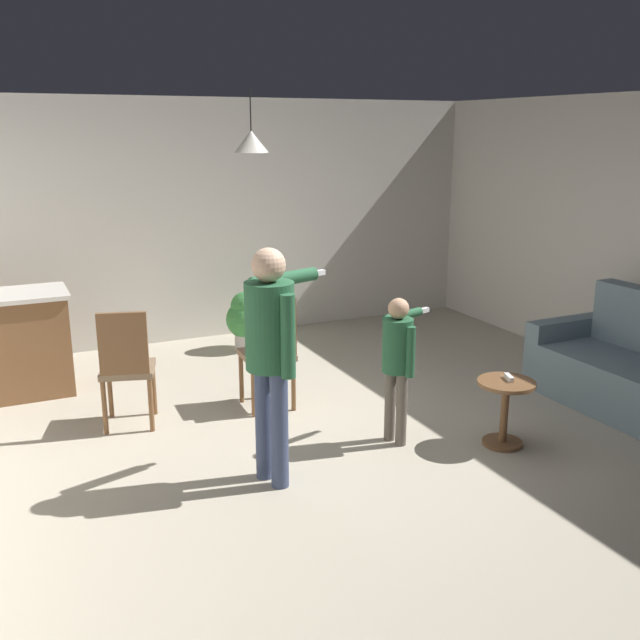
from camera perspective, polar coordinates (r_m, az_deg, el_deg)
The scene contains 11 objects.
ground at distance 5.78m, azimuth 2.07°, elevation -9.11°, with size 7.68×7.68×0.00m, color #B2A893.
wall_back at distance 8.31m, azimuth -8.04°, elevation 7.92°, with size 6.40×0.10×2.70m, color beige.
couch_floral at distance 6.71m, azimuth 24.14°, elevation -3.93°, with size 0.87×1.81×1.00m.
side_table_by_couch at distance 5.65m, azimuth 14.58°, elevation -6.59°, with size 0.44×0.44×0.52m.
person_adult at distance 4.70m, azimuth -3.90°, elevation -1.67°, with size 0.73×0.61×1.64m.
person_child at distance 5.42m, azimuth 6.28°, elevation -2.74°, with size 0.55×0.44×1.15m.
dining_chair_by_counter at distance 5.91m, azimuth -15.24°, elevation -3.41°, with size 0.52×0.52×1.00m.
dining_chair_near_wall at distance 6.18m, azimuth -3.66°, elevation -2.08°, with size 0.44×0.44×1.00m.
potted_plant_corner at distance 7.85m, azimuth -6.00°, elevation 0.17°, with size 0.42×0.42×0.65m.
spare_remote_on_table at distance 5.61m, azimuth 14.89°, elevation -4.47°, with size 0.04×0.13×0.04m, color white.
ceiling_light_pendant at distance 6.79m, azimuth -5.53°, elevation 14.04°, with size 0.32×0.32×0.55m.
Camera 1 is at (-2.42, -4.68, 2.37)m, focal length 39.99 mm.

